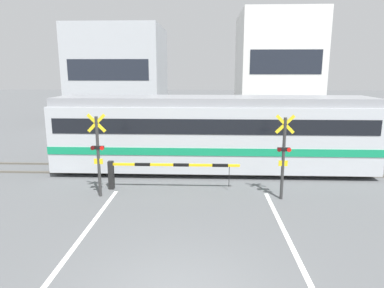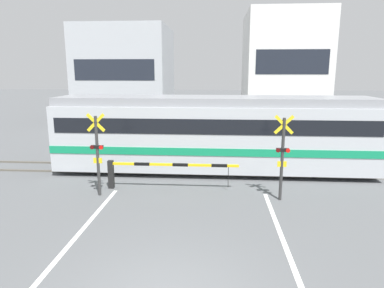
{
  "view_description": "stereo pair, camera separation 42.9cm",
  "coord_description": "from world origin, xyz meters",
  "px_view_note": "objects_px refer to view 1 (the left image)",
  "views": [
    {
      "loc": [
        0.58,
        -6.03,
        4.54
      ],
      "look_at": [
        0.0,
        7.76,
        1.6
      ],
      "focal_mm": 32.0,
      "sensor_mm": 36.0,
      "label": 1
    },
    {
      "loc": [
        1.01,
        -6.0,
        4.54
      ],
      "look_at": [
        0.0,
        7.76,
        1.6
      ],
      "focal_mm": 32.0,
      "sensor_mm": 36.0,
      "label": 2
    }
  ],
  "objects_px": {
    "crossing_barrier_near": "(149,169)",
    "crossing_signal_left": "(98,152)",
    "commuter_train": "(213,132)",
    "crossing_signal_right": "(284,153)",
    "crossing_barrier_far": "(225,140)"
  },
  "relations": [
    {
      "from": "crossing_barrier_far",
      "to": "commuter_train",
      "type": "bearing_deg",
      "value": -103.3
    },
    {
      "from": "commuter_train",
      "to": "crossing_signal_left",
      "type": "xyz_separation_m",
      "value": [
        -4.2,
        -3.51,
        -0.14
      ]
    },
    {
      "from": "crossing_barrier_near",
      "to": "crossing_barrier_far",
      "type": "xyz_separation_m",
      "value": [
        3.27,
        5.89,
        0.0
      ]
    },
    {
      "from": "commuter_train",
      "to": "crossing_signal_right",
      "type": "relative_size",
      "value": 4.61
    },
    {
      "from": "commuter_train",
      "to": "crossing_barrier_far",
      "type": "distance_m",
      "value": 3.44
    },
    {
      "from": "crossing_barrier_near",
      "to": "crossing_signal_right",
      "type": "bearing_deg",
      "value": -9.33
    },
    {
      "from": "commuter_train",
      "to": "crossing_signal_left",
      "type": "height_order",
      "value": "commuter_train"
    },
    {
      "from": "crossing_signal_right",
      "to": "crossing_barrier_near",
      "type": "bearing_deg",
      "value": 170.67
    },
    {
      "from": "crossing_barrier_far",
      "to": "crossing_signal_left",
      "type": "relative_size",
      "value": 1.66
    },
    {
      "from": "crossing_signal_left",
      "to": "crossing_signal_right",
      "type": "relative_size",
      "value": 1.0
    },
    {
      "from": "crossing_barrier_near",
      "to": "crossing_signal_left",
      "type": "distance_m",
      "value": 2.07
    },
    {
      "from": "crossing_barrier_near",
      "to": "crossing_signal_left",
      "type": "xyz_separation_m",
      "value": [
        -1.69,
        -0.81,
        0.88
      ]
    },
    {
      "from": "crossing_signal_left",
      "to": "crossing_barrier_near",
      "type": "bearing_deg",
      "value": 25.76
    },
    {
      "from": "crossing_signal_left",
      "to": "commuter_train",
      "type": "bearing_deg",
      "value": 39.87
    },
    {
      "from": "commuter_train",
      "to": "crossing_barrier_far",
      "type": "relative_size",
      "value": 2.78
    }
  ]
}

